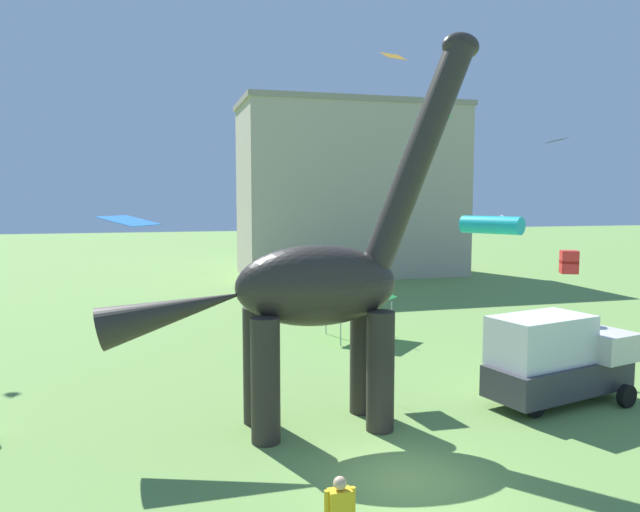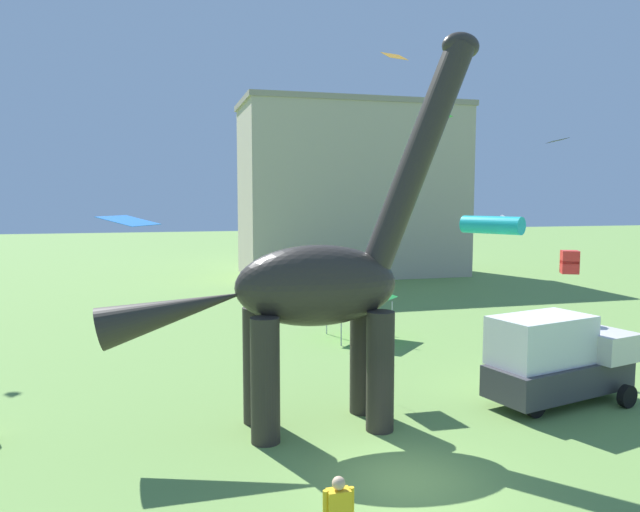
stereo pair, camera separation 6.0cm
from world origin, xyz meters
TOP-DOWN VIEW (x-y plane):
  - ground_plane at (0.00, 0.00)m, footprint 240.00×240.00m
  - dinosaur_sculpture at (-1.36, 4.26)m, footprint 12.14×2.57m
  - parked_box_truck at (7.54, 4.18)m, footprint 5.94×3.36m
  - person_near_flyer at (-2.72, -2.84)m, footprint 0.66×0.29m
  - festival_canopy_tent at (3.89, 15.56)m, footprint 3.15×3.15m
  - kite_near_high at (10.26, 7.24)m, footprint 0.89×0.89m
  - kite_mid_left at (17.01, 17.53)m, footprint 1.45×1.66m
  - kite_mid_right at (1.14, 7.60)m, footprint 1.50×1.86m
  - kite_near_low at (8.08, 9.38)m, footprint 2.85×2.77m
  - kite_far_left at (8.96, 23.57)m, footprint 1.77×1.42m
  - kite_far_right at (-6.83, 2.40)m, footprint 1.63×1.77m
  - kite_high_left at (7.97, 14.10)m, footprint 0.88×0.90m
  - background_building_block at (11.76, 41.10)m, footprint 20.96×10.06m

SIDE VIEW (x-z plane):
  - ground_plane at x=0.00m, z-range 0.00..0.00m
  - person_near_flyer at x=-2.72m, z-range 0.19..1.95m
  - parked_box_truck at x=7.54m, z-range 0.05..3.25m
  - festival_canopy_tent at x=3.89m, z-range 1.04..4.04m
  - kite_mid_right at x=1.14m, z-range 3.34..5.42m
  - dinosaur_sculpture at x=-1.36m, z-range -1.76..10.93m
  - kite_near_high at x=10.26m, z-range 4.23..5.18m
  - kite_near_low at x=8.08m, z-range 5.77..6.58m
  - kite_far_right at x=-6.83m, z-range 6.63..6.88m
  - background_building_block at x=11.76m, z-range 0.01..16.22m
  - kite_mid_left at x=17.01m, z-range 10.63..10.87m
  - kite_high_left at x=7.97m, z-range 11.32..11.45m
  - kite_far_left at x=8.96m, z-range 16.24..16.79m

